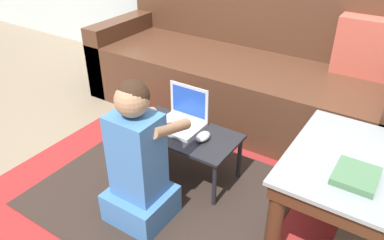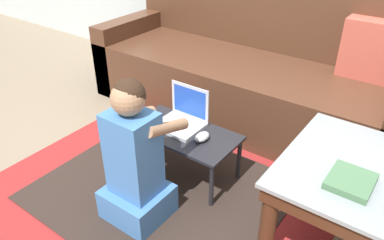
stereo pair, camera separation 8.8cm
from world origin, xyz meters
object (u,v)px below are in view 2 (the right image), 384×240
(couch, at_px, (250,74))
(computer_mouse, at_px, (202,137))
(laptop, at_px, (182,120))
(person_seated, at_px, (135,162))
(book_on_table, at_px, (351,181))
(laptop_desk, at_px, (183,136))

(couch, height_order, computer_mouse, couch)
(laptop, xyz_separation_m, person_seated, (0.07, -0.45, 0.01))
(couch, xyz_separation_m, laptop, (0.01, -0.84, 0.02))
(laptop, bearing_deg, book_on_table, -10.04)
(book_on_table, bearing_deg, laptop, 169.96)
(laptop_desk, relative_size, laptop, 2.44)
(laptop, height_order, person_seated, person_seated)
(book_on_table, bearing_deg, computer_mouse, 171.67)
(person_seated, distance_m, book_on_table, 0.94)
(laptop_desk, distance_m, book_on_table, 0.94)
(laptop_desk, height_order, computer_mouse, computer_mouse)
(laptop, bearing_deg, laptop_desk, -46.00)
(computer_mouse, bearing_deg, couch, 102.23)
(computer_mouse, height_order, book_on_table, book_on_table)
(computer_mouse, relative_size, person_seated, 0.13)
(book_on_table, bearing_deg, couch, 133.92)
(laptop_desk, xyz_separation_m, book_on_table, (0.91, -0.12, 0.21))
(couch, distance_m, computer_mouse, 0.91)
(computer_mouse, height_order, person_seated, person_seated)
(computer_mouse, xyz_separation_m, person_seated, (-0.11, -0.39, 0.02))
(computer_mouse, bearing_deg, book_on_table, -8.33)
(person_seated, bearing_deg, couch, 93.52)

